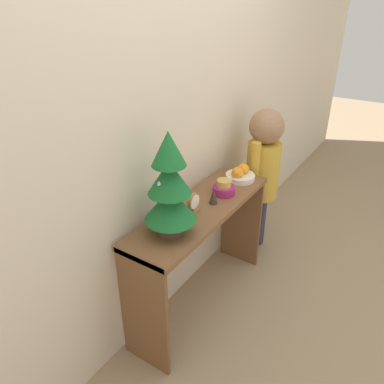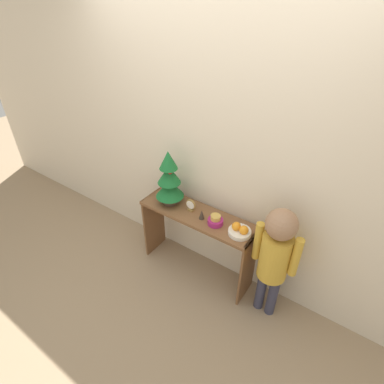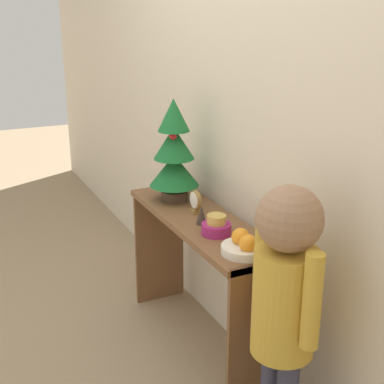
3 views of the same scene
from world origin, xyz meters
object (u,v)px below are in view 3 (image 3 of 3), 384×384
Objects in this scene: singing_bowl at (216,226)px; figurine at (201,215)px; fruit_bowl at (244,246)px; child_figure at (285,292)px; desk_clock at (195,202)px; mini_tree at (174,153)px.

figurine is (-0.13, -0.01, 0.01)m from singing_bowl.
singing_bowl is at bearing -178.51° from fruit_bowl.
child_figure is (0.32, -0.02, -0.04)m from fruit_bowl.
child_figure reaches higher than fruit_bowl.
child_figure reaches higher than singing_bowl.
singing_bowl is at bearing 2.76° from figurine.
child_figure reaches higher than desk_clock.
desk_clock is at bearing 176.92° from fruit_bowl.
fruit_bowl is 0.51m from desk_clock.
singing_bowl is at bearing -2.54° from mini_tree.
desk_clock is 0.10× the size of child_figure.
mini_tree is 0.30m from desk_clock.
desk_clock is 1.22× the size of figurine.
fruit_bowl reaches higher than figurine.
mini_tree reaches higher than singing_bowl.
mini_tree is at bearing 178.71° from fruit_bowl.
fruit_bowl is at bearing -1.29° from mini_tree.
desk_clock is 0.15m from figurine.
mini_tree is 4.00× the size of singing_bowl.
child_figure is (0.55, -0.01, -0.05)m from singing_bowl.
mini_tree reaches higher than fruit_bowl.
child_figure is at bearing -3.73° from fruit_bowl.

